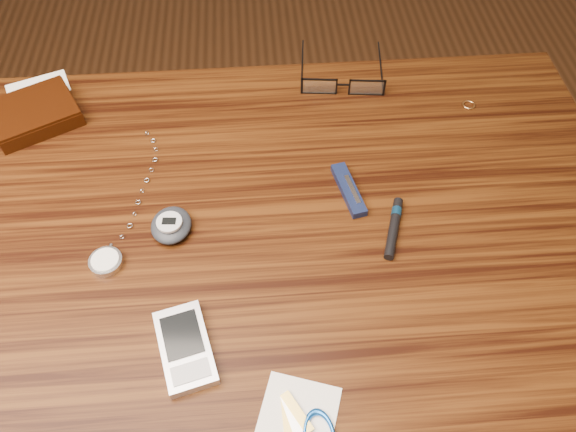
# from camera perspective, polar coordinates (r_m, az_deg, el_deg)

# --- Properties ---
(ground) EXTENTS (3.80, 3.80, 0.00)m
(ground) POSITION_cam_1_polar(r_m,az_deg,el_deg) (1.41, -1.30, -19.88)
(ground) COLOR #472814
(ground) RESTS_ON ground
(desk) EXTENTS (1.00, 0.70, 0.75)m
(desk) POSITION_cam_1_polar(r_m,az_deg,el_deg) (0.81, -2.14, -6.41)
(desk) COLOR #381B08
(desk) RESTS_ON ground
(wallet_and_card) EXTENTS (0.15, 0.19, 0.03)m
(wallet_and_card) POSITION_cam_1_polar(r_m,az_deg,el_deg) (0.94, -24.38, 9.53)
(wallet_and_card) COLOR black
(wallet_and_card) RESTS_ON desk
(eyeglasses) EXTENTS (0.15, 0.15, 0.03)m
(eyeglasses) POSITION_cam_1_polar(r_m,az_deg,el_deg) (0.92, 5.58, 13.18)
(eyeglasses) COLOR black
(eyeglasses) RESTS_ON desk
(gold_ring) EXTENTS (0.03, 0.03, 0.00)m
(gold_ring) POSITION_cam_1_polar(r_m,az_deg,el_deg) (0.94, 17.88, 10.69)
(gold_ring) COLOR #E9AD66
(gold_ring) RESTS_ON desk
(pocket_watch) EXTENTS (0.07, 0.25, 0.01)m
(pocket_watch) POSITION_cam_1_polar(r_m,az_deg,el_deg) (0.74, -17.83, -4.02)
(pocket_watch) COLOR silver
(pocket_watch) RESTS_ON desk
(pda_phone) EXTENTS (0.08, 0.11, 0.02)m
(pda_phone) POSITION_cam_1_polar(r_m,az_deg,el_deg) (0.65, -10.41, -12.99)
(pda_phone) COLOR silver
(pda_phone) RESTS_ON desk
(pedometer) EXTENTS (0.06, 0.06, 0.02)m
(pedometer) POSITION_cam_1_polar(r_m,az_deg,el_deg) (0.74, -11.80, -0.90)
(pedometer) COLOR #1E222A
(pedometer) RESTS_ON desk
(notepad_keys) EXTENTS (0.10, 0.11, 0.01)m
(notepad_keys) POSITION_cam_1_polar(r_m,az_deg,el_deg) (0.62, 2.10, -20.82)
(notepad_keys) COLOR white
(notepad_keys) RESTS_ON desk
(pocket_knife) EXTENTS (0.04, 0.09, 0.01)m
(pocket_knife) POSITION_cam_1_polar(r_m,az_deg,el_deg) (0.77, 6.18, 2.67)
(pocket_knife) COLOR black
(pocket_knife) RESTS_ON desk
(black_blue_pen) EXTENTS (0.04, 0.09, 0.01)m
(black_blue_pen) POSITION_cam_1_polar(r_m,az_deg,el_deg) (0.74, 10.72, -0.99)
(black_blue_pen) COLOR black
(black_blue_pen) RESTS_ON desk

